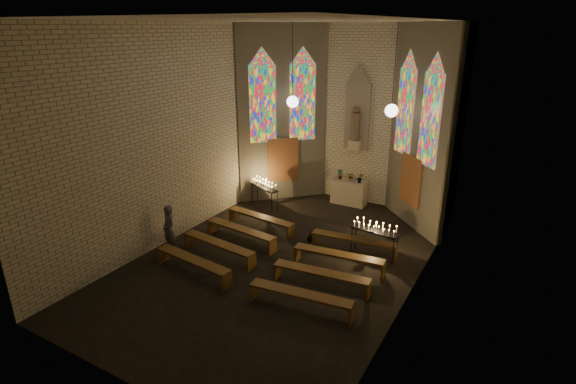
% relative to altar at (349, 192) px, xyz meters
% --- Properties ---
extents(floor, '(12.00, 12.00, 0.00)m').
position_rel_altar_xyz_m(floor, '(0.00, -5.45, -0.50)').
color(floor, black).
rests_on(floor, ground).
extents(room, '(8.22, 12.43, 7.00)m').
position_rel_altar_xyz_m(room, '(-0.00, -2.08, 3.22)').
color(room, beige).
rests_on(room, ground).
extents(altar, '(1.40, 0.60, 1.00)m').
position_rel_altar_xyz_m(altar, '(0.00, 0.00, 0.00)').
color(altar, '#BFB79C').
rests_on(altar, ground).
extents(flower_vase_left, '(0.28, 0.24, 0.44)m').
position_rel_altar_xyz_m(flower_vase_left, '(-0.41, -0.04, 0.72)').
color(flower_vase_left, '#4C723F').
rests_on(flower_vase_left, altar).
extents(flower_vase_center, '(0.35, 0.31, 0.35)m').
position_rel_altar_xyz_m(flower_vase_center, '(0.05, 0.03, 0.68)').
color(flower_vase_center, '#4C723F').
rests_on(flower_vase_center, altar).
extents(flower_vase_right, '(0.26, 0.22, 0.40)m').
position_rel_altar_xyz_m(flower_vase_right, '(0.46, -0.06, 0.70)').
color(flower_vase_right, '#4C723F').
rests_on(flower_vase_right, altar).
extents(aisle_flower_pot, '(0.24, 0.24, 0.42)m').
position_rel_altar_xyz_m(aisle_flower_pot, '(0.20, -3.84, -0.29)').
color(aisle_flower_pot, '#4C723F').
rests_on(aisle_flower_pot, ground).
extents(votive_stand_left, '(1.50, 0.90, 1.09)m').
position_rel_altar_xyz_m(votive_stand_left, '(-2.79, -2.04, 0.43)').
color(votive_stand_left, black).
rests_on(votive_stand_left, ground).
extents(votive_stand_right, '(1.54, 0.51, 1.11)m').
position_rel_altar_xyz_m(votive_stand_right, '(2.41, -3.78, 0.45)').
color(votive_stand_right, black).
rests_on(votive_stand_right, ground).
extents(pew_left_0, '(2.77, 0.68, 0.53)m').
position_rel_altar_xyz_m(pew_left_0, '(-1.78, -3.88, -0.07)').
color(pew_left_0, '#573B18').
rests_on(pew_left_0, ground).
extents(pew_right_0, '(2.77, 0.68, 0.53)m').
position_rel_altar_xyz_m(pew_right_0, '(1.78, -3.88, -0.07)').
color(pew_right_0, '#573B18').
rests_on(pew_right_0, ground).
extents(pew_left_1, '(2.77, 0.68, 0.53)m').
position_rel_altar_xyz_m(pew_left_1, '(-1.78, -5.08, -0.07)').
color(pew_left_1, '#573B18').
rests_on(pew_left_1, ground).
extents(pew_right_1, '(2.77, 0.68, 0.53)m').
position_rel_altar_xyz_m(pew_right_1, '(1.78, -5.08, -0.07)').
color(pew_right_1, '#573B18').
rests_on(pew_right_1, ground).
extents(pew_left_2, '(2.77, 0.68, 0.53)m').
position_rel_altar_xyz_m(pew_left_2, '(-1.78, -6.28, -0.07)').
color(pew_left_2, '#573B18').
rests_on(pew_left_2, ground).
extents(pew_right_2, '(2.77, 0.68, 0.53)m').
position_rel_altar_xyz_m(pew_right_2, '(1.78, -6.28, -0.07)').
color(pew_right_2, '#573B18').
rests_on(pew_right_2, ground).
extents(pew_left_3, '(2.77, 0.68, 0.53)m').
position_rel_altar_xyz_m(pew_left_3, '(-1.78, -7.48, -0.07)').
color(pew_left_3, '#573B18').
rests_on(pew_left_3, ground).
extents(pew_right_3, '(2.77, 0.68, 0.53)m').
position_rel_altar_xyz_m(pew_right_3, '(1.78, -7.48, -0.07)').
color(pew_right_3, '#573B18').
rests_on(pew_right_3, ground).
extents(visitor, '(0.69, 0.58, 1.61)m').
position_rel_altar_xyz_m(visitor, '(-3.35, -6.77, 0.30)').
color(visitor, '#46454E').
rests_on(visitor, ground).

